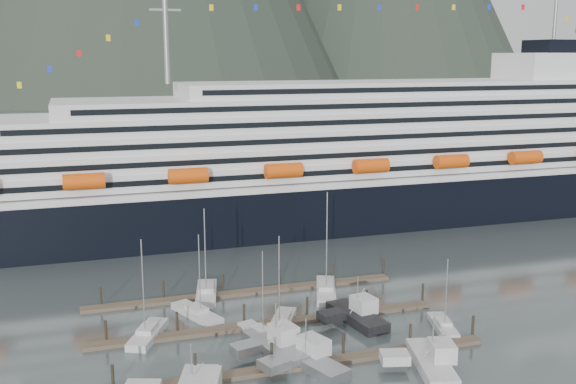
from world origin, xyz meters
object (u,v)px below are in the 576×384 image
Objects in this scene: sailboat_g at (326,291)px; trawler_c at (305,358)px; sailboat_d at (281,325)px; sailboat_h at (443,326)px; sailboat_a at (148,335)px; sailboat_c at (260,334)px; sailboat_b at (197,314)px; trawler_e at (356,315)px; trawler_d at (431,362)px; trawler_b at (275,346)px; cruise_ship at (354,166)px; sailboat_f at (206,294)px.

sailboat_g reaches higher than trawler_c.
sailboat_d reaches higher than sailboat_h.
sailboat_d is 1.31× the size of sailboat_h.
sailboat_a is 14.46m from sailboat_c.
sailboat_h is at bearing -137.42° from sailboat_b.
trawler_d is at bearing 179.41° from trawler_e.
sailboat_h is at bearing -115.80° from sailboat_c.
trawler_c is at bearing -162.82° from trawler_b.
trawler_d is at bearing -132.81° from trawler_c.
cruise_ship is 20.42× the size of sailboat_h.
sailboat_c is 14.02m from trawler_e.
sailboat_c is 0.84× the size of sailboat_f.
sailboat_c reaches higher than trawler_e.
trawler_b is (-2.99, -7.19, 0.49)m from sailboat_d.
sailboat_b is 0.87× the size of sailboat_f.
sailboat_d is at bearing -23.51° from trawler_c.
sailboat_d is 16.56m from sailboat_f.
trawler_b is at bearing -97.83° from sailboat_a.
sailboat_d is 10.58m from trawler_e.
sailboat_d is 1.17× the size of trawler_b.
trawler_b is at bearing -156.51° from sailboat_f.
sailboat_h is (-13.16, -60.19, -11.65)m from cruise_ship.
sailboat_g is 1.31× the size of trawler_c.
sailboat_c is at bearing 147.96° from sailboat_d.
sailboat_b is 20.67m from sailboat_g.
trawler_c is at bearing -103.14° from sailboat_a.
sailboat_f is at bearing -42.75° from sailboat_b.
cruise_ship is 14.60× the size of sailboat_f.
sailboat_b is (-43.52, -45.74, -11.63)m from cruise_ship.
sailboat_g is 1.61× the size of sailboat_h.
sailboat_a is 8.99m from sailboat_b.
sailboat_g is 27.28m from trawler_d.
trawler_e is (11.07, 10.21, 0.07)m from trawler_c.
sailboat_a is 0.97× the size of sailboat_f.
sailboat_c is at bearing -154.94° from sailboat_f.
sailboat_f reaches higher than sailboat_d.
sailboat_b is 0.93× the size of sailboat_d.
cruise_ship is 15.13× the size of sailboat_a.
sailboat_h is at bearing -115.55° from sailboat_f.
sailboat_b is at bearing 57.92° from trawler_e.
trawler_e is (13.51, 6.20, -0.01)m from trawler_b.
cruise_ship is 12.66× the size of sailboat_g.
sailboat_f reaches higher than trawler_b.
sailboat_f is (2.85, 7.51, 0.03)m from sailboat_b.
sailboat_g is 1.45× the size of trawler_b.
sailboat_b is at bearing 20.20° from sailboat_c.
trawler_c is at bearing -155.11° from sailboat_d.
sailboat_c is 22.07m from trawler_d.
sailboat_a is 17.41m from sailboat_d.
sailboat_h is (27.51, -21.96, -0.06)m from sailboat_f.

